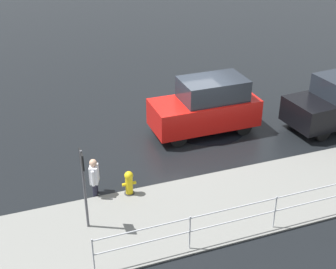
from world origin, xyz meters
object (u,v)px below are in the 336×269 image
fire_hydrant (129,183)px  pedestrian (94,175)px  sign_post (84,179)px  moving_hatchback (206,106)px

fire_hydrant → pedestrian: size_ratio=0.66×
fire_hydrant → sign_post: bearing=36.6°
fire_hydrant → sign_post: size_ratio=0.33×
fire_hydrant → moving_hatchback: bearing=-142.1°
pedestrian → sign_post: size_ratio=0.51×
sign_post → fire_hydrant: bearing=-143.4°
moving_hatchback → pedestrian: 5.41m
moving_hatchback → fire_hydrant: (3.78, 2.94, -0.63)m
fire_hydrant → pedestrian: 1.05m
moving_hatchback → fire_hydrant: size_ratio=4.88×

